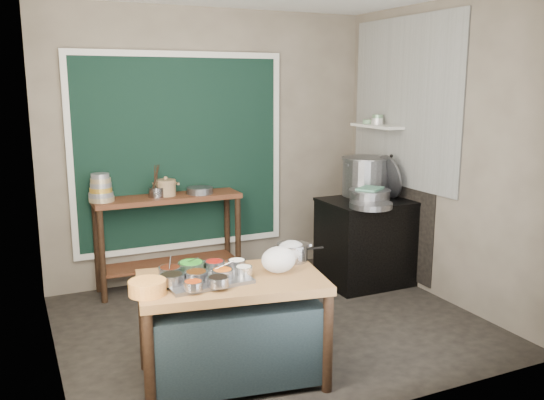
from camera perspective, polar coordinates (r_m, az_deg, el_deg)
name	(u,v)px	position (r m, az deg, el deg)	size (l,w,h in m)	color
floor	(272,325)	(5.11, -0.03, -12.24)	(3.50, 3.00, 0.02)	#2D2922
back_wall	(211,146)	(6.12, -6.02, 5.36)	(3.50, 0.02, 2.80)	#776B5B
left_wall	(42,179)	(4.30, -21.85, 1.97)	(0.02, 3.00, 2.80)	#776B5B
right_wall	(440,153)	(5.69, 16.32, 4.50)	(0.02, 3.00, 2.80)	#776B5B
curtain_panel	(180,153)	(5.98, -9.07, 4.66)	(2.10, 0.02, 1.90)	black
curtain_frame	(181,153)	(5.97, -9.04, 4.65)	(2.22, 0.03, 2.02)	beige
tile_panel	(404,103)	(6.06, 12.94, 9.35)	(0.02, 1.70, 1.70)	#B2B2AA
soot_patch	(393,212)	(6.29, 11.95, -1.12)	(0.01, 1.30, 1.30)	black
wall_shelf	(377,126)	(6.25, 10.38, 7.22)	(0.22, 0.70, 0.03)	beige
prep_table	(232,329)	(4.10, -3.97, -12.68)	(1.25, 0.72, 0.75)	brown
back_counter	(169,242)	(5.92, -10.16, -4.09)	(1.45, 0.40, 0.95)	#562B18
stove_block	(367,243)	(6.05, 9.43, -4.20)	(0.90, 0.68, 0.85)	black
stove_top	(369,201)	(5.95, 9.57, -0.12)	(0.92, 0.69, 0.03)	black
condiment_tray	(206,279)	(3.91, -6.60, -7.81)	(0.56, 0.40, 0.02)	gray
condiment_bowls	(201,273)	(3.91, -7.06, -7.17)	(0.65, 0.49, 0.07)	gray
yellow_basin	(147,287)	(3.72, -12.24, -8.46)	(0.24, 0.24, 0.09)	gold
saucepan	(293,252)	(4.30, 2.05, -5.19)	(0.24, 0.24, 0.13)	gray
plastic_bag_a	(279,260)	(4.03, 0.66, -5.93)	(0.25, 0.21, 0.18)	white
plastic_bag_b	(291,251)	(4.26, 1.89, -5.10)	(0.22, 0.19, 0.17)	white
bowl_stack	(101,189)	(5.66, -16.62, 1.03)	(0.24, 0.24, 0.27)	tan
utensil_cup	(156,192)	(5.76, -11.37, 0.78)	(0.16, 0.16, 0.10)	gray
ceramic_crock	(166,189)	(5.80, -10.46, 1.11)	(0.21, 0.21, 0.14)	#88694A
wide_bowl	(200,190)	(5.86, -7.16, 0.95)	(0.27, 0.27, 0.07)	gray
stock_pot	(365,176)	(6.14, 9.24, 2.32)	(0.52, 0.52, 0.41)	gray
pot_lid	(389,176)	(6.06, 11.51, 2.30)	(0.45, 0.45, 0.02)	gray
steamer	(370,196)	(5.77, 9.65, 0.36)	(0.42, 0.42, 0.14)	gray
green_cloth	(370,189)	(5.76, 9.67, 1.13)	(0.26, 0.20, 0.02)	#5A9B74
shallow_pan	(371,205)	(5.57, 9.77, -0.49)	(0.41, 0.41, 0.05)	gray
shelf_bowl_stack	(378,120)	(6.25, 10.42, 7.80)	(0.13, 0.13, 0.11)	silver
shelf_bowl_green	(369,122)	(6.38, 9.54, 7.67)	(0.12, 0.12, 0.04)	gray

